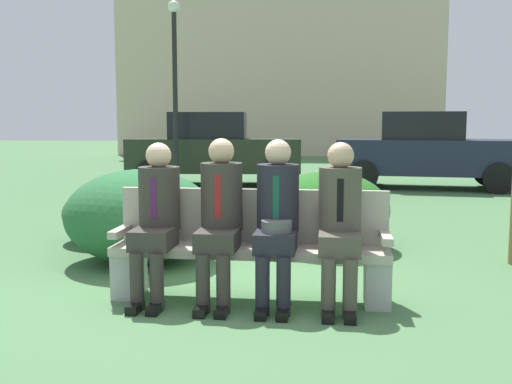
{
  "coord_description": "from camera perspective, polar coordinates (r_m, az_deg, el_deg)",
  "views": [
    {
      "loc": [
        0.99,
        -4.93,
        1.46
      ],
      "look_at": [
        0.34,
        0.17,
        0.85
      ],
      "focal_mm": 41.53,
      "sensor_mm": 36.0,
      "label": 1
    }
  ],
  "objects": [
    {
      "name": "parked_car_far",
      "position": [
        13.59,
        16.13,
        3.87
      ],
      "size": [
        4.04,
        2.05,
        1.68
      ],
      "color": "#1E2338",
      "rests_on": "ground"
    },
    {
      "name": "building_backdrop",
      "position": [
        29.46,
        2.6,
        12.29
      ],
      "size": [
        14.83,
        7.94,
        8.56
      ],
      "color": "beige",
      "rests_on": "ground"
    },
    {
      "name": "park_bench",
      "position": [
        4.91,
        -0.5,
        -5.29
      ],
      "size": [
        2.25,
        0.44,
        0.9
      ],
      "color": "#B7AD9E",
      "rests_on": "ground"
    },
    {
      "name": "shrub_far_lawn",
      "position": [
        6.28,
        -11.15,
        -2.28
      ],
      "size": [
        1.56,
        1.43,
        0.97
      ],
      "primitive_type": "ellipsoid",
      "color": "#276235",
      "rests_on": "ground"
    },
    {
      "name": "parked_car_near",
      "position": [
        13.78,
        -4.09,
        4.15
      ],
      "size": [
        4.04,
        2.03,
        1.68
      ],
      "color": "#232D1E",
      "rests_on": "ground"
    },
    {
      "name": "seated_man_rightmost",
      "position": [
        4.69,
        8.07,
        -2.29
      ],
      "size": [
        0.34,
        0.72,
        1.3
      ],
      "color": "#4C473D",
      "rests_on": "ground"
    },
    {
      "name": "seated_man_centerleft",
      "position": [
        4.77,
        -3.51,
        -1.91
      ],
      "size": [
        0.34,
        0.72,
        1.33
      ],
      "color": "#38332D",
      "rests_on": "ground"
    },
    {
      "name": "seated_man_leftmost",
      "position": [
        4.89,
        -9.56,
        -2.0
      ],
      "size": [
        0.34,
        0.72,
        1.29
      ],
      "color": "#38332D",
      "rests_on": "ground"
    },
    {
      "name": "ground_plane",
      "position": [
        5.23,
        -3.95,
        -9.45
      ],
      "size": [
        80.0,
        80.0,
        0.0
      ],
      "primitive_type": "plane",
      "color": "#4A7648"
    },
    {
      "name": "street_lamp",
      "position": [
        12.45,
        -7.82,
        10.86
      ],
      "size": [
        0.24,
        0.24,
        3.9
      ],
      "color": "black",
      "rests_on": "ground"
    },
    {
      "name": "seated_man_centerright",
      "position": [
        4.7,
        2.02,
        -2.12
      ],
      "size": [
        0.34,
        0.72,
        1.32
      ],
      "color": "#23232D",
      "rests_on": "ground"
    },
    {
      "name": "shrub_near_bench",
      "position": [
        7.48,
        -14.09,
        -2.03
      ],
      "size": [
        1.1,
        1.01,
        0.69
      ],
      "primitive_type": "ellipsoid",
      "color": "#356B25",
      "rests_on": "ground"
    },
    {
      "name": "shrub_mid_lawn",
      "position": [
        6.93,
        6.93,
        -1.71
      ],
      "size": [
        1.43,
        1.31,
        0.89
      ],
      "primitive_type": "ellipsoid",
      "color": "#25651E",
      "rests_on": "ground"
    }
  ]
}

